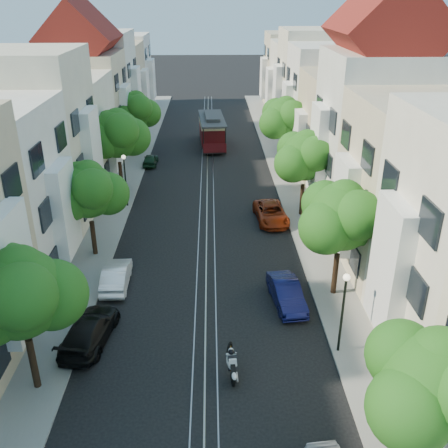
{
  "coord_description": "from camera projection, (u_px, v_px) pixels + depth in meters",
  "views": [
    {
      "loc": [
        0.4,
        -14.75,
        15.52
      ],
      "look_at": [
        1.15,
        13.83,
        2.2
      ],
      "focal_mm": 40.0,
      "sensor_mm": 36.0,
      "label": 1
    }
  ],
  "objects": [
    {
      "name": "lane_line",
      "position": [
        207.0,
        180.0,
        45.28
      ],
      "size": [
        0.08,
        80.0,
        0.01
      ],
      "primitive_type": "cube",
      "color": "tan",
      "rests_on": "ground"
    },
    {
      "name": "tree_w_a",
      "position": [
        21.0,
        295.0,
        19.53
      ],
      "size": [
        4.93,
        4.08,
        6.68
      ],
      "color": "black",
      "rests_on": "ground"
    },
    {
      "name": "sidewalk_west",
      "position": [
        127.0,
        180.0,
        45.08
      ],
      "size": [
        2.5,
        80.0,
        0.12
      ],
      "primitive_type": "cube",
      "color": "gray",
      "rests_on": "ground"
    },
    {
      "name": "tree_e_a",
      "position": [
        435.0,
        386.0,
        15.48
      ],
      "size": [
        4.72,
        3.87,
        6.27
      ],
      "color": "black",
      "rests_on": "ground"
    },
    {
      "name": "townhouses_west",
      "position": [
        68.0,
        126.0,
        42.77
      ],
      "size": [
        7.75,
        72.0,
        11.76
      ],
      "color": "silver",
      "rests_on": "ground"
    },
    {
      "name": "parked_car_e_far",
      "position": [
        271.0,
        213.0,
        36.97
      ],
      "size": [
        2.53,
        4.82,
        1.29
      ],
      "primitive_type": "imported",
      "rotation": [
        0.0,
        0.0,
        0.08
      ],
      "color": "maroon",
      "rests_on": "ground"
    },
    {
      "name": "tree_w_d",
      "position": [
        136.0,
        111.0,
        50.39
      ],
      "size": [
        4.84,
        3.99,
        6.52
      ],
      "color": "black",
      "rests_on": "ground"
    },
    {
      "name": "parked_car_w_mid",
      "position": [
        116.0,
        276.0,
        28.79
      ],
      "size": [
        1.5,
        4.03,
        1.32
      ],
      "primitive_type": "imported",
      "rotation": [
        0.0,
        0.0,
        3.17
      ],
      "color": "white",
      "rests_on": "ground"
    },
    {
      "name": "parked_car_w_far",
      "position": [
        150.0,
        160.0,
        49.0
      ],
      "size": [
        1.35,
        3.28,
        1.11
      ],
      "primitive_type": "imported",
      "rotation": [
        0.0,
        0.0,
        3.13
      ],
      "color": "black",
      "rests_on": "ground"
    },
    {
      "name": "tree_e_c",
      "position": [
        306.0,
        158.0,
        36.24
      ],
      "size": [
        4.84,
        3.99,
        6.52
      ],
      "color": "black",
      "rests_on": "ground"
    },
    {
      "name": "rail_left",
      "position": [
        201.0,
        180.0,
        45.26
      ],
      "size": [
        0.06,
        80.0,
        0.02
      ],
      "primitive_type": "cube",
      "color": "gray",
      "rests_on": "ground"
    },
    {
      "name": "cable_car",
      "position": [
        212.0,
        129.0,
        54.66
      ],
      "size": [
        3.13,
        8.45,
        3.19
      ],
      "rotation": [
        0.0,
        0.0,
        0.07
      ],
      "color": "black",
      "rests_on": "ground"
    },
    {
      "name": "parked_car_w_near",
      "position": [
        89.0,
        330.0,
        24.12
      ],
      "size": [
        2.54,
        4.92,
        1.36
      ],
      "primitive_type": "imported",
      "rotation": [
        0.0,
        0.0,
        3.0
      ],
      "color": "black",
      "rests_on": "ground"
    },
    {
      "name": "ground",
      "position": [
        207.0,
        180.0,
        45.28
      ],
      "size": [
        200.0,
        200.0,
        0.0
      ],
      "primitive_type": "plane",
      "color": "black",
      "rests_on": "ground"
    },
    {
      "name": "lamp_east",
      "position": [
        344.0,
        302.0,
        22.48
      ],
      "size": [
        0.32,
        0.32,
        4.16
      ],
      "color": "black",
      "rests_on": "ground"
    },
    {
      "name": "rail_slot",
      "position": [
        207.0,
        180.0,
        45.28
      ],
      "size": [
        0.06,
        80.0,
        0.02
      ],
      "primitive_type": "cube",
      "color": "gray",
      "rests_on": "ground"
    },
    {
      "name": "tree_w_b",
      "position": [
        89.0,
        192.0,
        30.54
      ],
      "size": [
        4.72,
        3.87,
        6.27
      ],
      "color": "black",
      "rests_on": "ground"
    },
    {
      "name": "townhouses_east",
      "position": [
        343.0,
        123.0,
        43.3
      ],
      "size": [
        7.75,
        72.0,
        12.0
      ],
      "color": "beige",
      "rests_on": "ground"
    },
    {
      "name": "tree_e_b",
      "position": [
        342.0,
        218.0,
        26.22
      ],
      "size": [
        4.93,
        4.08,
        6.68
      ],
      "color": "black",
      "rests_on": "ground"
    },
    {
      "name": "tree_w_c",
      "position": [
        118.0,
        135.0,
        40.23
      ],
      "size": [
        5.13,
        4.28,
        7.09
      ],
      "color": "black",
      "rests_on": "ground"
    },
    {
      "name": "tree_e_d",
      "position": [
        285.0,
        119.0,
        46.1
      ],
      "size": [
        5.01,
        4.16,
        6.85
      ],
      "color": "black",
      "rests_on": "ground"
    },
    {
      "name": "parked_car_e_mid",
      "position": [
        287.0,
        293.0,
        27.07
      ],
      "size": [
        1.89,
        4.18,
        1.33
      ],
      "primitive_type": "imported",
      "rotation": [
        0.0,
        0.0,
        0.12
      ],
      "color": "#0C0F3E",
      "rests_on": "ground"
    },
    {
      "name": "sidewalk_east",
      "position": [
        287.0,
        179.0,
        45.43
      ],
      "size": [
        2.5,
        80.0,
        0.12
      ],
      "primitive_type": "cube",
      "color": "gray",
      "rests_on": "ground"
    },
    {
      "name": "lamp_west",
      "position": [
        125.0,
        173.0,
        38.49
      ],
      "size": [
        0.32,
        0.32,
        4.16
      ],
      "color": "black",
      "rests_on": "ground"
    },
    {
      "name": "sportbike_rider",
      "position": [
        232.0,
        362.0,
        21.95
      ],
      "size": [
        0.52,
        2.02,
        1.39
      ],
      "rotation": [
        0.0,
        0.0,
        0.09
      ],
      "color": "black",
      "rests_on": "ground"
    },
    {
      "name": "rail_right",
      "position": [
        213.0,
        180.0,
        45.29
      ],
      "size": [
        0.06,
        80.0,
        0.02
      ],
      "primitive_type": "cube",
      "color": "gray",
      "rests_on": "ground"
    }
  ]
}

